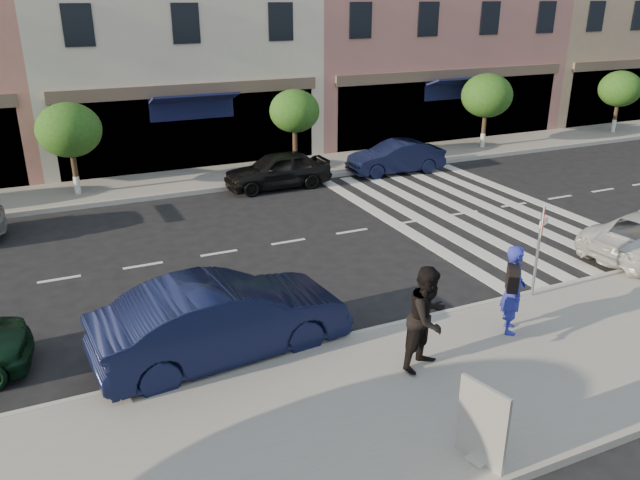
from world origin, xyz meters
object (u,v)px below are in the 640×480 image
at_px(poster_board, 482,425).
at_px(photographer, 514,289).
at_px(car_far_right, 396,157).
at_px(walker, 428,318).
at_px(car_far_mid, 277,170).
at_px(car_near_mid, 222,319).
at_px(stop_sign, 541,230).

bearing_deg(poster_board, photographer, 29.57).
xyz_separation_m(poster_board, car_far_right, (7.32, 14.60, -0.15)).
relative_size(walker, car_far_right, 0.52).
bearing_deg(poster_board, walker, 60.21).
height_order(walker, car_far_right, walker).
bearing_deg(car_far_mid, car_near_mid, -26.65).
bearing_deg(photographer, car_far_right, 13.09).
bearing_deg(photographer, car_near_mid, 106.29).
bearing_deg(stop_sign, car_near_mid, 151.02).
bearing_deg(car_near_mid, poster_board, -156.77).
bearing_deg(walker, car_far_right, 38.20).
xyz_separation_m(stop_sign, photographer, (-1.53, -1.01, -0.66)).
height_order(poster_board, car_far_right, poster_board).
bearing_deg(walker, poster_board, -128.62).
height_order(photographer, poster_board, photographer).
bearing_deg(stop_sign, car_far_right, 51.64).
distance_m(photographer, walker, 2.29).
height_order(walker, car_far_mid, walker).
xyz_separation_m(photographer, car_far_mid, (-0.49, 11.78, -0.42)).
relative_size(poster_board, car_far_right, 0.34).
xyz_separation_m(stop_sign, car_far_right, (2.86, 10.77, -1.11)).
height_order(car_near_mid, car_far_right, car_near_mid).
height_order(car_near_mid, car_far_mid, car_near_mid).
bearing_deg(car_far_mid, car_far_right, 89.38).
bearing_deg(car_far_right, walker, -25.24).
relative_size(poster_board, car_near_mid, 0.27).
bearing_deg(car_far_mid, walker, -8.89).
xyz_separation_m(stop_sign, car_far_mid, (-2.02, 10.77, -1.08)).
bearing_deg(car_near_mid, photographer, -113.01).
relative_size(photographer, poster_board, 1.44).
distance_m(walker, car_near_mid, 3.80).
height_order(stop_sign, car_far_right, stop_sign).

